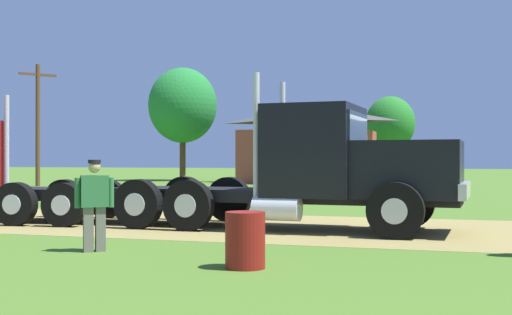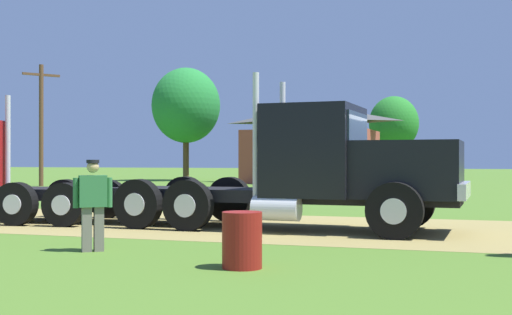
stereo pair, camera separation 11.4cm
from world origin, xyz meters
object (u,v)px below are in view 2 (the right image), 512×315
Objects in this scene: utility_pole_near at (41,121)px; shed_building at (312,145)px; visitor_standing_near at (93,202)px; truck_foreground_white at (325,170)px; steel_barrel at (242,240)px.

shed_building is at bearing 35.68° from utility_pole_near.
utility_pole_near is (-14.02, -10.07, 1.30)m from shed_building.
truck_foreground_white is at bearing 55.51° from visitor_standing_near.
steel_barrel is 35.11m from shed_building.
utility_pole_near is at bearing 137.87° from truck_foreground_white.
steel_barrel is (2.99, -0.89, -0.44)m from visitor_standing_near.
steel_barrel is (-0.11, -5.40, -0.92)m from truck_foreground_white.
shed_building is at bearing 103.36° from truck_foreground_white.
truck_foreground_white is at bearing -42.13° from utility_pole_near.
utility_pole_near is at bearing 130.55° from steel_barrel.
utility_pole_near is at bearing -144.32° from shed_building.
truck_foreground_white is 29.82m from shed_building.
truck_foreground_white is 0.93× the size of shed_building.
shed_building reaches higher than visitor_standing_near.
steel_barrel is 32.19m from utility_pole_near.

